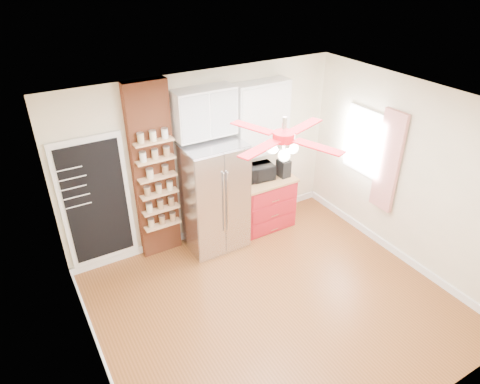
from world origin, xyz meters
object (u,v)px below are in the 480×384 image
pantry_jar_oats (150,174)px  canister_left (287,172)px  fridge (214,196)px  red_cabinet (264,202)px  ceiling_fan (284,137)px  coffee_maker (283,168)px  toaster_oven (259,172)px

pantry_jar_oats → canister_left: bearing=-4.8°
fridge → red_cabinet: 1.06m
ceiling_fan → coffee_maker: ceiling_fan is taller
toaster_oven → pantry_jar_oats: (-1.78, 0.06, 0.41)m
ceiling_fan → toaster_oven: 2.36m
ceiling_fan → pantry_jar_oats: 2.24m
fridge → pantry_jar_oats: fridge is taller
coffee_maker → pantry_jar_oats: bearing=173.9°
toaster_oven → coffee_maker: coffee_maker is taller
red_cabinet → coffee_maker: (0.30, -0.08, 0.59)m
red_cabinet → fridge: bearing=-177.0°
coffee_maker → canister_left: (0.07, -0.02, -0.07)m
red_cabinet → pantry_jar_oats: size_ratio=7.16×
fridge → coffee_maker: 1.28m
fridge → toaster_oven: fridge is taller
red_cabinet → pantry_jar_oats: (-1.87, 0.09, 0.99)m
red_cabinet → toaster_oven: size_ratio=2.07×
fridge → canister_left: bearing=-1.9°
canister_left → pantry_jar_oats: size_ratio=1.02×
coffee_maker → toaster_oven: bearing=162.9°
coffee_maker → fridge: bearing=177.2°
red_cabinet → ceiling_fan: (-0.92, -1.68, 1.97)m
toaster_oven → coffee_maker: (0.40, -0.11, 0.02)m
fridge → coffee_maker: (1.27, -0.03, 0.17)m
fridge → ceiling_fan: 2.25m
fridge → toaster_oven: size_ratio=3.86×
fridge → red_cabinet: size_ratio=1.86×
coffee_maker → pantry_jar_oats: size_ratio=2.16×
toaster_oven → pantry_jar_oats: size_ratio=3.46×
ceiling_fan → toaster_oven: ceiling_fan is taller
ceiling_fan → toaster_oven: (0.83, 1.71, -1.40)m
fridge → pantry_jar_oats: size_ratio=13.33×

